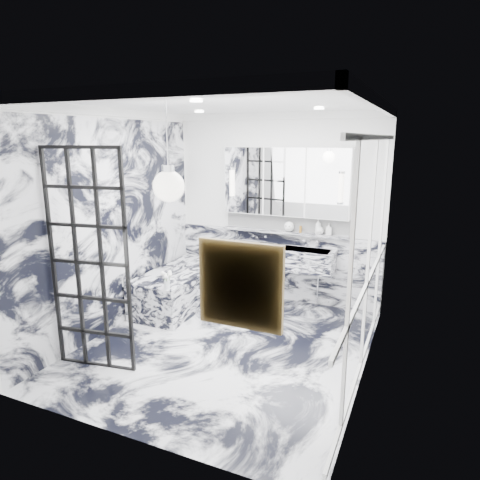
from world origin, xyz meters
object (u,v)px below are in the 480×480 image
at_px(trough_sink, 280,257).
at_px(mirror_cabinet, 286,182).
at_px(bathtub, 181,288).
at_px(crittall_door, 89,263).

relative_size(trough_sink, mirror_cabinet, 0.84).
xyz_separation_m(mirror_cabinet, bathtub, (-1.32, -0.83, -1.54)).
bearing_deg(bathtub, crittall_door, -87.88).
distance_m(trough_sink, mirror_cabinet, 1.10).
relative_size(crittall_door, bathtub, 1.43).
bearing_deg(mirror_cabinet, bathtub, -147.94).
bearing_deg(bathtub, mirror_cabinet, 32.06).
bearing_deg(trough_sink, bathtub, -153.52).
height_order(crittall_door, bathtub, crittall_door).
relative_size(crittall_door, mirror_cabinet, 1.24).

